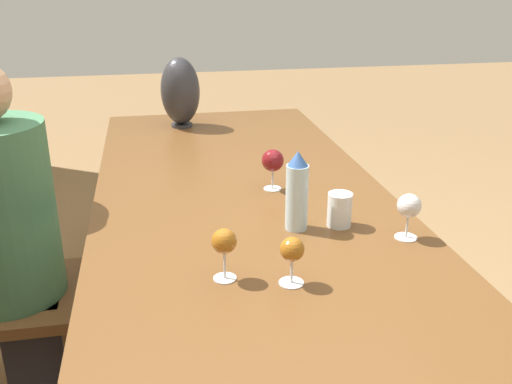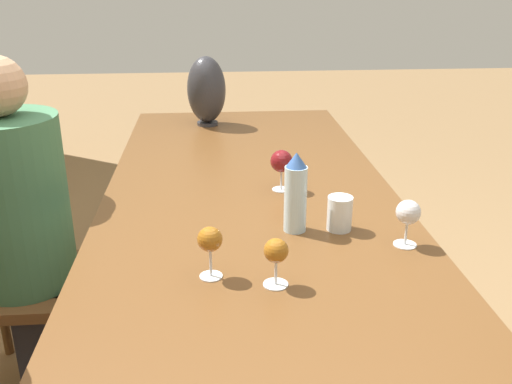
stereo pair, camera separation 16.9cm
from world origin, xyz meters
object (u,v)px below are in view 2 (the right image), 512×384
at_px(wine_glass_5, 276,253).
at_px(water_bottle, 296,193).
at_px(person_far, 23,226).
at_px(wine_glass_4, 281,162).
at_px(water_tumbler, 340,213).
at_px(chair_far, 2,264).
at_px(wine_glass_1, 210,241).
at_px(vase, 206,90).
at_px(wine_glass_3, 408,214).

bearing_deg(wine_glass_5, water_bottle, -16.55).
bearing_deg(person_far, wine_glass_4, -88.82).
bearing_deg(water_tumbler, chair_far, 74.30).
height_order(wine_glass_4, person_far, person_far).
distance_m(water_tumbler, wine_glass_5, 0.37).
bearing_deg(wine_glass_1, water_bottle, -44.45).
distance_m(vase, wine_glass_5, 1.54).
bearing_deg(person_far, wine_glass_5, -127.58).
relative_size(water_bottle, person_far, 0.20).
distance_m(water_bottle, chair_far, 1.08).
bearing_deg(wine_glass_1, water_tumbler, -56.84).
height_order(wine_glass_4, chair_far, chair_far).
bearing_deg(chair_far, wine_glass_5, -124.57).
bearing_deg(person_far, chair_far, 90.00).
height_order(water_tumbler, wine_glass_5, wine_glass_5).
xyz_separation_m(vase, wine_glass_3, (-1.34, -0.55, -0.07)).
xyz_separation_m(vase, person_far, (-0.91, 0.63, -0.27)).
height_order(wine_glass_3, chair_far, chair_far).
relative_size(water_bottle, chair_far, 0.24).
bearing_deg(chair_far, person_far, -90.00).
xyz_separation_m(water_bottle, wine_glass_3, (-0.12, -0.29, -0.02)).
bearing_deg(vase, water_bottle, -168.21).
distance_m(vase, chair_far, 1.24).
xyz_separation_m(wine_glass_4, chair_far, (-0.02, 0.98, -0.34)).
bearing_deg(wine_glass_5, wine_glass_4, -8.11).
distance_m(wine_glass_4, person_far, 0.91).
relative_size(vase, wine_glass_3, 2.47).
xyz_separation_m(water_tumbler, wine_glass_5, (-0.30, 0.22, 0.04)).
bearing_deg(person_far, water_bottle, -109.11).
bearing_deg(vase, wine_glass_3, -157.79).
height_order(wine_glass_4, wine_glass_5, wine_glass_4).
xyz_separation_m(water_bottle, chair_far, (0.31, 0.98, -0.36)).
bearing_deg(chair_far, wine_glass_3, -108.60).
relative_size(wine_glass_3, person_far, 0.11).
xyz_separation_m(wine_glass_1, person_far, (0.56, 0.64, -0.20)).
distance_m(wine_glass_3, person_far, 1.27).
relative_size(wine_glass_4, chair_far, 0.15).
distance_m(wine_glass_1, wine_glass_4, 0.63).
bearing_deg(water_bottle, vase, 11.79).
bearing_deg(chair_far, wine_glass_1, -127.45).
distance_m(wine_glass_3, wine_glass_5, 0.43).
relative_size(water_bottle, vase, 0.72).
xyz_separation_m(water_tumbler, person_far, (0.31, 1.02, -0.15)).
bearing_deg(water_bottle, person_far, 70.89).
relative_size(chair_far, person_far, 0.80).
distance_m(wine_glass_1, person_far, 0.87).
height_order(vase, wine_glass_1, vase).
bearing_deg(vase, water_tumbler, -162.52).
xyz_separation_m(wine_glass_3, wine_glass_5, (-0.18, 0.38, -0.01)).
distance_m(vase, wine_glass_3, 1.45).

